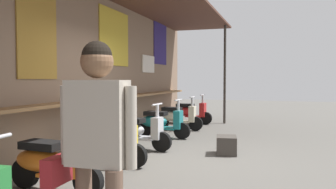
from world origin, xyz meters
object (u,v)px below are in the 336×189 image
object	(u,v)px
scooter_orange	(50,162)
scooter_yellow	(105,142)
scooter_cream	(176,116)
shopper_with_handbag	(96,136)
merchandise_crate	(226,145)
scooter_silver	(136,131)
scooter_red	(189,112)
scooter_teal	(160,122)

from	to	relation	value
scooter_orange	scooter_yellow	distance (m)	1.44
scooter_cream	shopper_with_handbag	xyz separation A→B (m)	(-7.14, -1.58, 0.67)
scooter_yellow	scooter_cream	world-z (taller)	same
merchandise_crate	shopper_with_handbag	bearing A→B (deg)	176.60
scooter_silver	scooter_orange	bearing A→B (deg)	-85.92
scooter_yellow	scooter_red	world-z (taller)	same
scooter_red	merchandise_crate	size ratio (longest dim) A/B	2.96
scooter_yellow	scooter_red	distance (m)	5.58
scooter_cream	scooter_red	distance (m)	1.43
scooter_yellow	scooter_silver	distance (m)	1.32
scooter_yellow	scooter_silver	bearing A→B (deg)	93.46
scooter_orange	scooter_red	xyz separation A→B (m)	(7.02, -0.00, 0.00)
scooter_teal	merchandise_crate	size ratio (longest dim) A/B	2.96
scooter_silver	shopper_with_handbag	xyz separation A→B (m)	(-4.30, -1.58, 0.67)
scooter_orange	scooter_silver	bearing A→B (deg)	93.07
scooter_orange	merchandise_crate	world-z (taller)	scooter_orange
scooter_orange	scooter_cream	xyz separation A→B (m)	(5.59, 0.00, 0.00)
scooter_teal	shopper_with_handbag	world-z (taller)	shopper_with_handbag
scooter_cream	scooter_orange	bearing A→B (deg)	-90.20
scooter_silver	merchandise_crate	distance (m)	1.86
scooter_silver	scooter_teal	distance (m)	1.49
scooter_cream	merchandise_crate	xyz separation A→B (m)	(-2.69, -1.85, -0.21)
shopper_with_handbag	scooter_red	bearing A→B (deg)	-171.42
scooter_teal	scooter_silver	bearing A→B (deg)	-86.55
scooter_teal	scooter_cream	size ratio (longest dim) A/B	1.00
scooter_orange	scooter_silver	world-z (taller)	same
scooter_orange	scooter_red	size ratio (longest dim) A/B	1.00
scooter_silver	shopper_with_handbag	distance (m)	4.63
scooter_teal	scooter_yellow	bearing A→B (deg)	-86.55
scooter_red	scooter_orange	bearing A→B (deg)	-85.93
scooter_cream	merchandise_crate	world-z (taller)	scooter_cream
scooter_red	merchandise_crate	xyz separation A→B (m)	(-4.12, -1.85, -0.21)
scooter_silver	scooter_teal	xyz separation A→B (m)	(1.49, 0.00, 0.00)
scooter_yellow	scooter_silver	size ratio (longest dim) A/B	1.00
shopper_with_handbag	merchandise_crate	world-z (taller)	shopper_with_handbag
scooter_yellow	shopper_with_handbag	bearing A→B (deg)	-58.66
scooter_cream	scooter_red	size ratio (longest dim) A/B	1.00
scooter_red	shopper_with_handbag	bearing A→B (deg)	-75.48
scooter_cream	shopper_with_handbag	bearing A→B (deg)	-77.71
scooter_teal	scooter_cream	xyz separation A→B (m)	(1.35, 0.00, 0.00)
scooter_orange	scooter_yellow	size ratio (longest dim) A/B	1.00
scooter_orange	shopper_with_handbag	world-z (taller)	shopper_with_handbag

